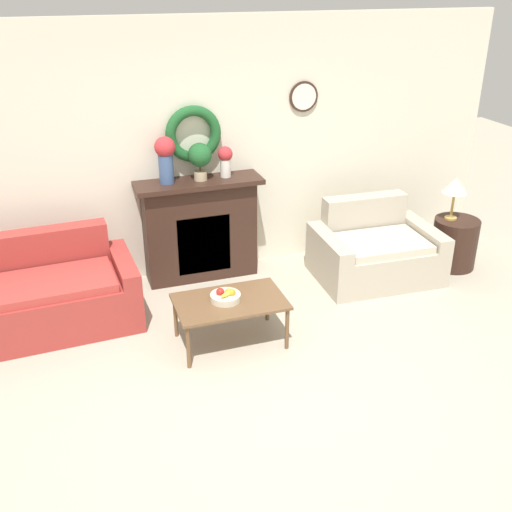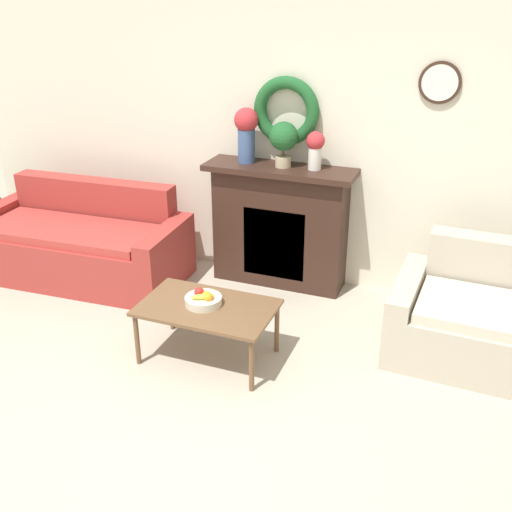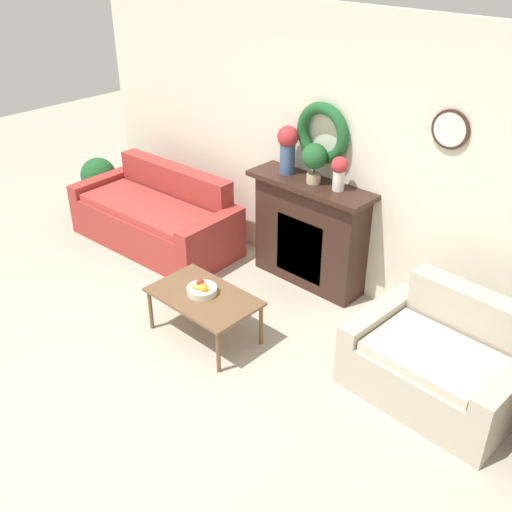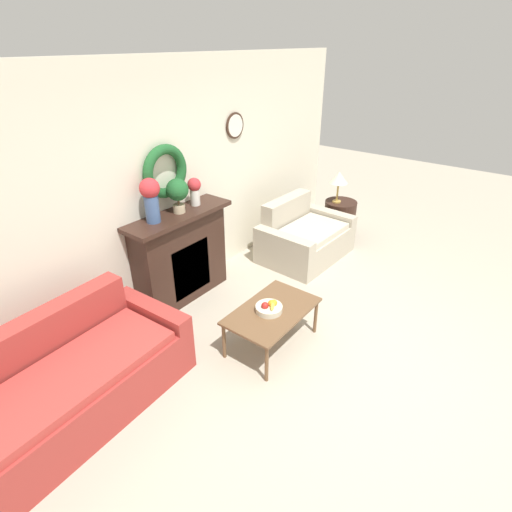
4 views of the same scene
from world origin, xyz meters
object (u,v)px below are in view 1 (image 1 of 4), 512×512
Objects in this scene: couch_left at (27,299)px; vase_on_mantel_right at (225,159)px; loveseat_right at (375,252)px; table_lamp at (455,186)px; vase_on_mantel_left at (165,156)px; coffee_table at (230,304)px; fireplace at (200,229)px; side_table_by_loveseat at (454,243)px; potted_plant_on_mantel at (200,157)px; fruit_bowl at (226,296)px.

couch_left is 2.38m from vase_on_mantel_right.
table_lamp is (0.91, -0.03, 0.66)m from loveseat_right.
vase_on_mantel_left is at bearing 166.07° from loveseat_right.
couch_left is at bearing -178.95° from loveseat_right.
loveseat_right is at bearing -22.30° from vase_on_mantel_right.
loveseat_right is at bearing -16.17° from vase_on_mantel_left.
vase_on_mantel_right reaches higher than coffee_table.
couch_left is 1.92m from coffee_table.
vase_on_mantel_right is (-2.41, 0.64, 0.35)m from table_lamp.
fireplace is 0.89m from vase_on_mantel_left.
loveseat_right is 0.98m from side_table_by_loveseat.
fireplace is 3.42× the size of potted_plant_on_mantel.
fruit_bowl is at bearing -165.55° from table_lamp.
fireplace reaches higher than coffee_table.
vase_on_mantel_left is 1.23× the size of potted_plant_on_mantel.
fireplace is at bearing 86.80° from coffee_table.
fireplace reaches higher than fruit_bowl.
table_lamp is 1.02× the size of vase_on_mantel_left.
table_lamp is 2.79m from potted_plant_on_mantel.
vase_on_mantel_left reaches higher than potted_plant_on_mantel.
loveseat_right is 1.12m from table_lamp.
side_table_by_loveseat is at bearing -13.71° from potted_plant_on_mantel.
couch_left is at bearing -165.53° from vase_on_mantel_right.
side_table_by_loveseat is at bearing 13.21° from fruit_bowl.
loveseat_right is 2.15m from potted_plant_on_mantel.
fireplace is 1.92m from loveseat_right.
vase_on_mantel_right is (-2.47, 0.69, 1.02)m from side_table_by_loveseat.
loveseat_right is 2.74× the size of table_lamp.
loveseat_right is 1.36× the size of coffee_table.
table_lamp reaches higher than loveseat_right.
coffee_table is 2.04× the size of vase_on_mantel_left.
table_lamp is (2.79, 0.74, 0.55)m from coffee_table.
coffee_table is (-0.08, -1.38, -0.17)m from fireplace.
loveseat_right is at bearing 178.42° from table_lamp.
vase_on_mantel_right is at bearing 73.32° from fruit_bowl.
vase_on_mantel_right reaches higher than table_lamp.
fruit_bowl is at bearing -81.20° from vase_on_mantel_left.
vase_on_mantel_left is at bearing 100.04° from coffee_table.
potted_plant_on_mantel is (-2.75, 0.67, 1.07)m from side_table_by_loveseat.
potted_plant_on_mantel reaches higher than coffee_table.
side_table_by_loveseat is at bearing -4.80° from couch_left.
fireplace is at bearing 13.68° from couch_left.
vase_on_mantel_right is (0.30, 0.01, 0.74)m from fireplace.
vase_on_mantel_right is at bearing 159.94° from loveseat_right.
coffee_table is at bearing -93.20° from fireplace.
couch_left is at bearing 178.73° from table_lamp.
side_table_by_loveseat is 2.76m from vase_on_mantel_right.
potted_plant_on_mantel is (-1.77, 0.60, 1.06)m from loveseat_right.
potted_plant_on_mantel is (0.10, 1.36, 0.96)m from coffee_table.
couch_left is 1.53× the size of loveseat_right.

